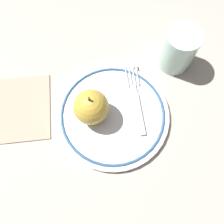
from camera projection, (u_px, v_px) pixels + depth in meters
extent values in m
plane|color=#B7A99B|center=(108.00, 114.00, 0.48)|extent=(2.00, 2.00, 0.00)
cylinder|color=white|center=(112.00, 117.00, 0.47)|extent=(0.24, 0.24, 0.01)
torus|color=#2E5782|center=(112.00, 116.00, 0.47)|extent=(0.22, 0.22, 0.01)
sphere|color=gold|center=(91.00, 107.00, 0.43)|extent=(0.07, 0.07, 0.07)
cylinder|color=brown|center=(89.00, 99.00, 0.39)|extent=(0.00, 0.00, 0.01)
cube|color=silver|center=(139.00, 113.00, 0.46)|extent=(0.09, 0.06, 0.00)
cube|color=silver|center=(135.00, 89.00, 0.48)|extent=(0.02, 0.02, 0.00)
cube|color=silver|center=(137.00, 73.00, 0.50)|extent=(0.05, 0.03, 0.00)
cube|color=silver|center=(133.00, 74.00, 0.50)|extent=(0.05, 0.03, 0.00)
cube|color=silver|center=(130.00, 74.00, 0.50)|extent=(0.05, 0.03, 0.00)
cube|color=silver|center=(126.00, 74.00, 0.49)|extent=(0.05, 0.03, 0.00)
cylinder|color=silver|center=(178.00, 50.00, 0.48)|extent=(0.08, 0.08, 0.10)
cube|color=tan|center=(22.00, 108.00, 0.48)|extent=(0.19, 0.18, 0.01)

